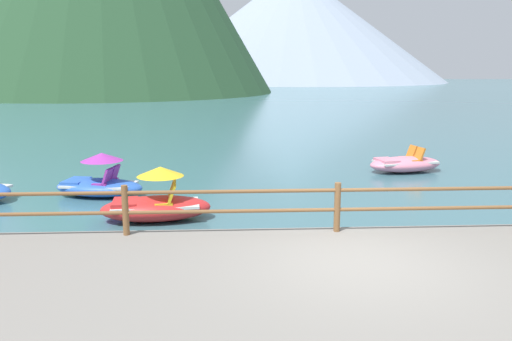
% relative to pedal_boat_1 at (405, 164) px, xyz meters
% --- Properties ---
extents(ground_plane, '(200.00, 200.00, 0.00)m').
position_rel_pedal_boat_1_xyz_m(ground_plane, '(-3.89, 31.03, -0.27)').
color(ground_plane, '#3D6B75').
extents(dock_railing, '(23.92, 0.12, 0.95)m').
position_rel_pedal_boat_1_xyz_m(dock_railing, '(-3.89, -7.42, 0.70)').
color(dock_railing, brown).
rests_on(dock_railing, promenade_dock).
extents(pedal_boat_1, '(2.75, 1.71, 0.85)m').
position_rel_pedal_boat_1_xyz_m(pedal_boat_1, '(0.00, 0.00, 0.00)').
color(pedal_boat_1, pink).
rests_on(pedal_boat_1, ground).
extents(pedal_boat_3, '(2.61, 1.37, 1.26)m').
position_rel_pedal_boat_1_xyz_m(pedal_boat_3, '(-7.62, -5.19, 0.13)').
color(pedal_boat_3, red).
rests_on(pedal_boat_3, ground).
extents(pedal_boat_4, '(2.62, 1.64, 1.20)m').
position_rel_pedal_boat_1_xyz_m(pedal_boat_4, '(-9.49, -2.80, 0.11)').
color(pedal_boat_4, blue).
rests_on(pedal_boat_4, ground).
extents(distant_peak, '(71.11, 71.11, 26.10)m').
position_rel_pedal_boat_1_xyz_m(distant_peak, '(9.77, 108.94, 12.78)').
color(distant_peak, '#93A3B7').
rests_on(distant_peak, ground).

